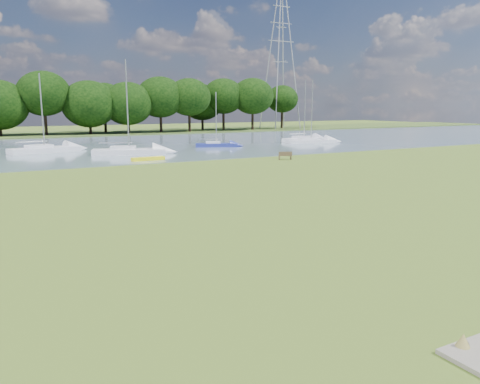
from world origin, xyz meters
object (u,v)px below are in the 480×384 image
sailboat_3 (304,138)px  sailboat_6 (44,148)px  kayak (148,159)px  sailboat_0 (128,149)px  pylon (281,40)px  sailboat_2 (216,144)px  sailboat_5 (311,140)px  riverbank_bench (285,156)px

sailboat_3 → sailboat_6: bearing=172.8°
kayak → sailboat_0: (-0.14, 6.38, 0.37)m
sailboat_6 → pylon: bearing=15.2°
sailboat_2 → sailboat_5: 14.15m
kayak → sailboat_2: (11.97, 10.19, 0.25)m
sailboat_6 → sailboat_5: bearing=-22.4°
riverbank_bench → sailboat_6: 26.84m
kayak → sailboat_2: size_ratio=0.47×
kayak → pylon: pylon is taller
sailboat_2 → sailboat_0: bearing=-139.2°
sailboat_3 → sailboat_0: bearing=-174.1°
sailboat_5 → sailboat_6: size_ratio=0.99×
riverbank_bench → sailboat_0: bearing=156.8°
riverbank_bench → sailboat_3: (15.12, 17.75, 0.13)m
riverbank_bench → pylon: size_ratio=0.04×
riverbank_bench → sailboat_5: size_ratio=0.16×
kayak → sailboat_6: 14.99m
sailboat_3 → sailboat_5: sailboat_3 is taller
riverbank_bench → pylon: 63.49m
sailboat_5 → pylon: bearing=76.6°
riverbank_bench → sailboat_2: 15.63m
riverbank_bench → sailboat_6: size_ratio=0.16×
riverbank_bench → sailboat_0: size_ratio=0.14×
sailboat_2 → kayak: bearing=-116.2°
sailboat_0 → sailboat_6: size_ratio=1.15×
pylon → sailboat_2: 51.70m
riverbank_bench → kayak: riverbank_bench is taller
riverbank_bench → sailboat_5: sailboat_5 is taller
sailboat_5 → sailboat_6: 34.06m
kayak → sailboat_5: (26.10, 9.46, 0.27)m
riverbank_bench → sailboat_5: (14.21, 14.90, 0.07)m
sailboat_2 → sailboat_3: 15.19m
sailboat_2 → sailboat_6: size_ratio=0.79×
riverbank_bench → kayak: size_ratio=0.43×
sailboat_5 → sailboat_6: (-33.90, 3.34, 0.09)m
sailboat_2 → sailboat_3: size_ratio=0.77×
pylon → sailboat_6: (-52.49, -32.81, -18.52)m
pylon → sailboat_3: 42.02m
kayak → riverbank_bench: bearing=-28.7°
pylon → sailboat_0: (-44.84, -39.22, -18.51)m
kayak → sailboat_5: size_ratio=0.37×
sailboat_3 → sailboat_6: sailboat_3 is taller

